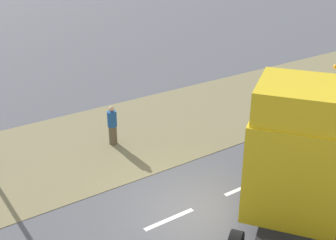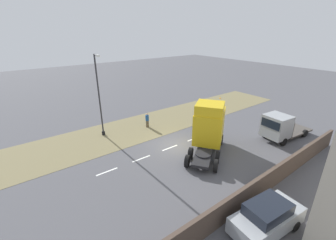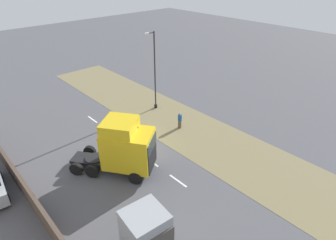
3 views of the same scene
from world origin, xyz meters
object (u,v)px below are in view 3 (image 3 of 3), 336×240
(flatbed_truck, at_px, (150,237))
(pedestrian, at_px, (180,121))
(lorry_cab, at_px, (125,147))
(lamp_post, at_px, (155,75))

(flatbed_truck, relative_size, pedestrian, 3.74)
(lorry_cab, height_order, lamp_post, lamp_post)
(lorry_cab, xyz_separation_m, pedestrian, (-7.71, -1.90, -1.46))
(lamp_post, bearing_deg, lorry_cab, 38.00)
(lorry_cab, relative_size, flatbed_truck, 1.05)
(lorry_cab, xyz_separation_m, lamp_post, (-8.72, -6.81, 1.64))
(lorry_cab, xyz_separation_m, flatbed_truck, (3.22, 6.84, -0.80))
(lorry_cab, distance_m, lamp_post, 11.19)
(lorry_cab, distance_m, flatbed_truck, 7.60)
(flatbed_truck, bearing_deg, lamp_post, 54.89)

